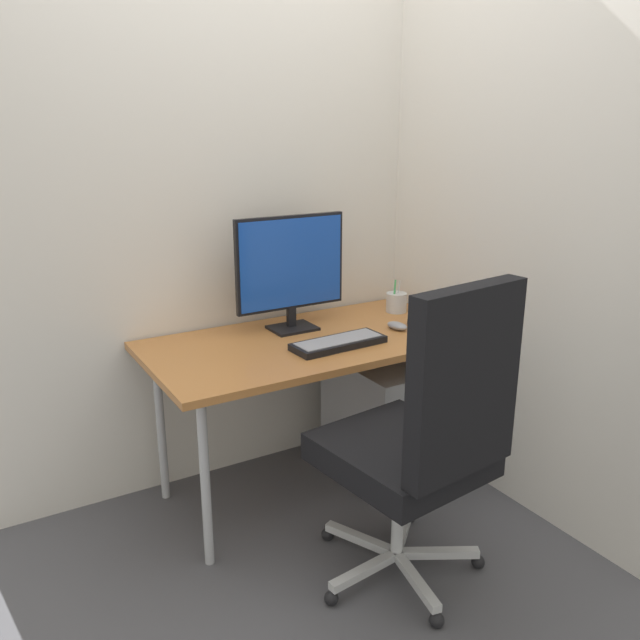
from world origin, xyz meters
TOP-DOWN VIEW (x-y plane):
  - ground_plane at (0.00, 0.00)m, footprint 8.00×8.00m
  - wall_back at (0.00, 0.38)m, footprint 2.65×0.04m
  - wall_side_right at (0.72, -0.18)m, footprint 0.04×1.99m
  - desk at (0.00, 0.00)m, footprint 1.37×0.71m
  - office_chair at (-0.01, -0.74)m, footprint 0.61×0.62m
  - filing_cabinet at (0.41, -0.02)m, footprint 0.45×0.52m
  - monitor at (-0.01, 0.16)m, footprint 0.50×0.15m
  - keyboard at (0.04, -0.14)m, footprint 0.40×0.16m
  - mouse at (0.38, -0.08)m, footprint 0.07×0.11m
  - pen_holder at (0.55, 0.14)m, footprint 0.10×0.10m
  - notebook at (0.56, -0.13)m, footprint 0.19×0.20m

SIDE VIEW (x-z plane):
  - ground_plane at x=0.00m, z-range 0.00..0.00m
  - filing_cabinet at x=0.41m, z-range 0.00..0.54m
  - office_chair at x=-0.01m, z-range 0.03..1.14m
  - desk at x=0.00m, z-range 0.30..1.00m
  - notebook at x=0.56m, z-range 0.70..0.72m
  - keyboard at x=0.04m, z-range 0.70..0.73m
  - mouse at x=0.38m, z-range 0.70..0.73m
  - pen_holder at x=0.55m, z-range 0.67..0.83m
  - monitor at x=-0.01m, z-range 0.73..1.22m
  - wall_back at x=0.00m, z-range 0.00..2.80m
  - wall_side_right at x=0.72m, z-range 0.00..2.80m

